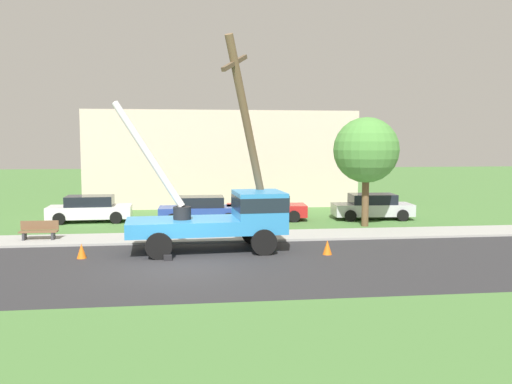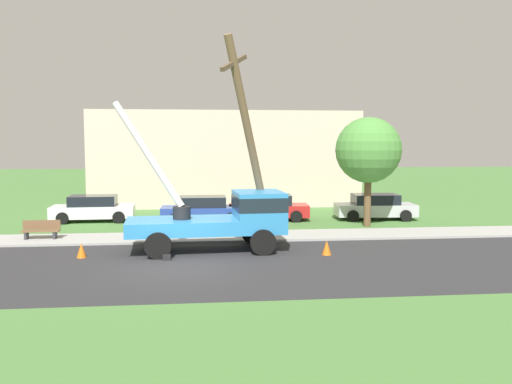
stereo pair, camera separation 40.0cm
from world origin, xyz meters
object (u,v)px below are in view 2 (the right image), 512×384
leaning_utility_pole (251,143)px  parked_sedan_silver (375,207)px  traffic_cone_ahead (327,248)px  park_bench (41,230)px  parked_sedan_red (269,207)px  utility_truck (227,215)px  parked_sedan_white (93,208)px  roadside_tree_near (368,151)px  traffic_cone_behind (81,250)px  parked_sedan_blue (203,209)px

leaning_utility_pole → parked_sedan_silver: size_ratio=1.87×
traffic_cone_ahead → park_bench: park_bench is taller
leaning_utility_pole → parked_sedan_red: bearing=77.2°
utility_truck → parked_sedan_white: utility_truck is taller
roadside_tree_near → park_bench: bearing=-171.1°
leaning_utility_pole → traffic_cone_ahead: bearing=-30.9°
parked_sedan_white → parked_sedan_red: same height
traffic_cone_behind → parked_sedan_red: parked_sedan_red is taller
parked_sedan_white → park_bench: (-1.16, -5.79, -0.25)m
utility_truck → parked_sedan_silver: 11.73m
leaning_utility_pole → roadside_tree_near: size_ratio=1.50×
parked_sedan_red → parked_sedan_silver: same height
parked_sedan_silver → roadside_tree_near: bearing=-116.9°
traffic_cone_ahead → parked_sedan_blue: size_ratio=0.13×
leaning_utility_pole → parked_sedan_blue: bearing=104.5°
parked_sedan_red → parked_sedan_silver: bearing=-3.4°
utility_truck → traffic_cone_ahead: (3.77, -1.35, -1.13)m
utility_truck → parked_sedan_red: utility_truck is taller
traffic_cone_behind → parked_sedan_red: 12.22m
utility_truck → park_bench: utility_truck is taller
roadside_tree_near → traffic_cone_ahead: bearing=-119.3°
traffic_cone_ahead → leaning_utility_pole: bearing=149.1°
leaning_utility_pole → traffic_cone_ahead: leaning_utility_pole is taller
traffic_cone_ahead → traffic_cone_behind: size_ratio=1.00×
parked_sedan_white → parked_sedan_red: size_ratio=0.99×
parked_sedan_red → traffic_cone_behind: bearing=-132.6°
parked_sedan_blue → roadside_tree_near: 9.27m
utility_truck → leaning_utility_pole: 3.07m
traffic_cone_behind → parked_sedan_silver: bearing=31.2°
leaning_utility_pole → traffic_cone_ahead: size_ratio=15.05×
parked_sedan_silver → park_bench: (-16.76, -4.87, -0.25)m
parked_sedan_white → parked_sedan_blue: bearing=-10.6°
roadside_tree_near → parked_sedan_blue: bearing=165.1°
utility_truck → parked_sedan_red: 8.61m
traffic_cone_behind → park_bench: 4.52m
leaning_utility_pole → traffic_cone_behind: (-6.50, -1.17, -4.02)m
parked_sedan_blue → roadside_tree_near: (8.41, -2.24, 3.19)m
traffic_cone_ahead → utility_truck: bearing=160.3°
parked_sedan_blue → parked_sedan_silver: size_ratio=0.98×
utility_truck → park_bench: 8.57m
parked_sedan_white → traffic_cone_behind: bearing=-82.0°
leaning_utility_pole → traffic_cone_ahead: 5.16m
parked_sedan_white → parked_sedan_red: (9.61, -0.56, 0.00)m
parked_sedan_white → parked_sedan_silver: bearing=-3.4°
traffic_cone_ahead → parked_sedan_red: bearing=96.1°
parked_sedan_silver → park_bench: 17.46m
parked_sedan_blue → parked_sedan_silver: 9.65m
traffic_cone_behind → park_bench: park_bench is taller
utility_truck → parked_sedan_blue: 7.66m
parked_sedan_red → parked_sedan_silver: (5.99, -0.36, 0.00)m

